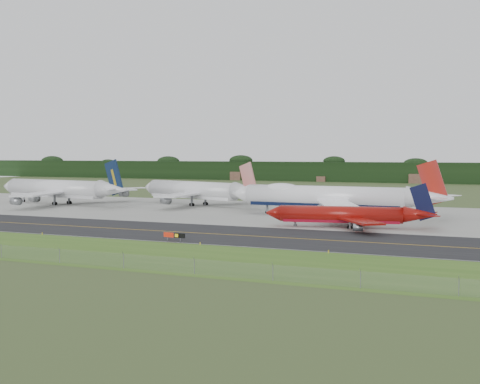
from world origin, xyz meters
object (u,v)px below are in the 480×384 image
Objects in this scene: jet_ba_747 at (332,197)px; taxiway_sign at (174,235)px; jet_red_737 at (350,215)px; jet_navy_gold at (62,190)px; jet_star_tail at (198,191)px.

taxiway_sign is at bearing -102.20° from jet_ba_747.
jet_red_737 reaches higher than taxiway_sign.
jet_navy_gold reaches higher than taxiway_sign.
jet_navy_gold is at bearing 177.10° from jet_ba_747.
jet_red_737 is at bearing 56.15° from taxiway_sign.
jet_navy_gold is at bearing -161.33° from jet_star_tail.
jet_star_tail is 90.67m from taxiway_sign.
jet_ba_747 is 63.90m from taxiway_sign.
jet_navy_gold is 1.11× the size of jet_star_tail.
jet_star_tail is 10.86× the size of taxiway_sign.
taxiway_sign is (-25.22, -37.60, -1.76)m from jet_red_737.
jet_ba_747 reaches higher than jet_navy_gold.
jet_ba_747 reaches higher than jet_red_737.
jet_ba_747 is 96.07m from jet_navy_gold.
jet_ba_747 is 1.15× the size of jet_star_tail.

